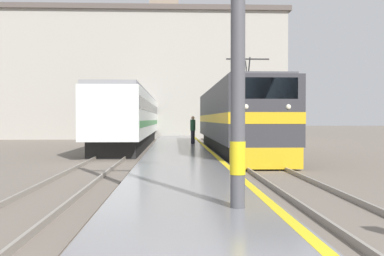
# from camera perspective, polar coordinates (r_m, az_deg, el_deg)

# --- Properties ---
(ground_plane) EXTENTS (200.00, 200.00, 0.00)m
(ground_plane) POSITION_cam_1_polar(r_m,az_deg,el_deg) (33.89, -1.79, -2.20)
(ground_plane) COLOR #70665B
(platform) EXTENTS (3.32, 140.00, 0.37)m
(platform) POSITION_cam_1_polar(r_m,az_deg,el_deg) (28.89, -1.69, -2.42)
(platform) COLOR slate
(platform) RESTS_ON ground
(rail_track_near) EXTENTS (2.83, 140.00, 0.16)m
(rail_track_near) POSITION_cam_1_polar(r_m,az_deg,el_deg) (29.10, 4.54, -2.69)
(rail_track_near) COLOR #70665B
(rail_track_near) RESTS_ON ground
(rail_track_far) EXTENTS (2.83, 140.00, 0.16)m
(rail_track_far) POSITION_cam_1_polar(r_m,az_deg,el_deg) (29.06, -8.41, -2.71)
(rail_track_far) COLOR #70665B
(rail_track_far) RESTS_ON ground
(locomotive_train) EXTENTS (2.92, 17.90, 4.83)m
(locomotive_train) POSITION_cam_1_polar(r_m,az_deg,el_deg) (25.68, 5.45, 1.13)
(locomotive_train) COLOR black
(locomotive_train) RESTS_ON ground
(passenger_train) EXTENTS (2.92, 46.86, 3.80)m
(passenger_train) POSITION_cam_1_polar(r_m,az_deg,el_deg) (44.44, -6.31, 1.23)
(passenger_train) COLOR black
(passenger_train) RESTS_ON ground
(person_on_platform) EXTENTS (0.34, 0.34, 1.80)m
(person_on_platform) POSITION_cam_1_polar(r_m,az_deg,el_deg) (29.29, 0.11, -0.14)
(person_on_platform) COLOR #23232D
(person_on_platform) RESTS_ON platform
(clock_tower) EXTENTS (4.65, 4.65, 26.53)m
(clock_tower) POSITION_cam_1_polar(r_m,az_deg,el_deg) (61.32, -3.54, 12.49)
(clock_tower) COLOR gray
(clock_tower) RESTS_ON ground
(station_building) EXTENTS (29.47, 7.02, 13.05)m
(station_building) POSITION_cam_1_polar(r_m,az_deg,el_deg) (47.08, -6.33, 6.71)
(station_building) COLOR #A8A399
(station_building) RESTS_ON ground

